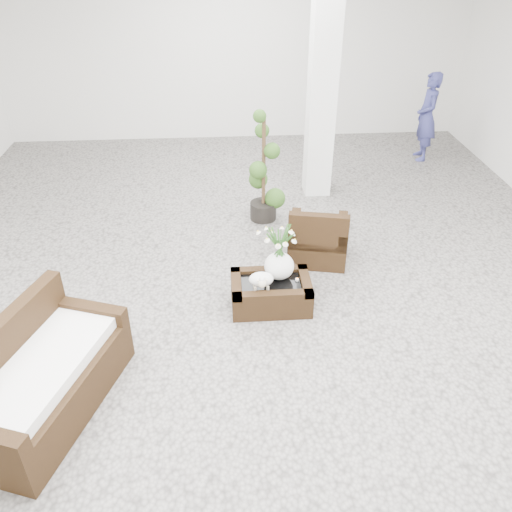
{
  "coord_description": "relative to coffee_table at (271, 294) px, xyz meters",
  "views": [
    {
      "loc": [
        -0.36,
        -5.03,
        3.77
      ],
      "look_at": [
        0.0,
        -0.1,
        0.62
      ],
      "focal_mm": 36.96,
      "sensor_mm": 36.0,
      "label": 1
    }
  ],
  "objects": [
    {
      "name": "loveseat",
      "position": [
        -2.14,
        -1.38,
        0.29
      ],
      "size": [
        1.33,
        1.87,
        0.9
      ],
      "primitive_type": "cube",
      "rotation": [
        0.0,
        0.0,
        1.23
      ],
      "color": "#33200F",
      "rests_on": "ground"
    },
    {
      "name": "tealight",
      "position": [
        0.3,
        0.02,
        0.17
      ],
      "size": [
        0.04,
        0.04,
        0.03
      ],
      "primitive_type": "cylinder",
      "color": "white",
      "rests_on": "coffee_table"
    },
    {
      "name": "ground",
      "position": [
        -0.16,
        0.19,
        -0.16
      ],
      "size": [
        11.0,
        11.0,
        0.0
      ],
      "primitive_type": "plane",
      "color": "gray",
      "rests_on": "ground"
    },
    {
      "name": "topiary",
      "position": [
        0.09,
        2.11,
        0.66
      ],
      "size": [
        0.43,
        0.43,
        1.63
      ],
      "primitive_type": null,
      "color": "#294B18",
      "rests_on": "ground"
    },
    {
      "name": "planter_narcissus",
      "position": [
        0.1,
        0.1,
        0.56
      ],
      "size": [
        0.44,
        0.44,
        0.8
      ],
      "primitive_type": null,
      "color": "white",
      "rests_on": "coffee_table"
    },
    {
      "name": "shopper",
      "position": [
        3.23,
        4.26,
        0.63
      ],
      "size": [
        0.43,
        0.61,
        1.58
      ],
      "primitive_type": "imported",
      "rotation": [
        0.0,
        0.0,
        -1.67
      ],
      "color": "navy",
      "rests_on": "ground"
    },
    {
      "name": "column",
      "position": [
        1.04,
        2.99,
        1.59
      ],
      "size": [
        0.4,
        0.4,
        3.5
      ],
      "primitive_type": "cube",
      "color": "white",
      "rests_on": "ground"
    },
    {
      "name": "armchair",
      "position": [
        0.71,
        0.99,
        0.24
      ],
      "size": [
        0.87,
        0.85,
        0.79
      ],
      "primitive_type": "cube",
      "rotation": [
        0.0,
        0.0,
        2.93
      ],
      "color": "#33200F",
      "rests_on": "ground"
    },
    {
      "name": "sheep_figurine",
      "position": [
        -0.12,
        -0.1,
        0.26
      ],
      "size": [
        0.28,
        0.23,
        0.21
      ],
      "primitive_type": "ellipsoid",
      "color": "white",
      "rests_on": "coffee_table"
    },
    {
      "name": "coffee_table",
      "position": [
        0.0,
        0.0,
        0.0
      ],
      "size": [
        0.9,
        0.6,
        0.31
      ],
      "primitive_type": "cube",
      "color": "#33200F",
      "rests_on": "ground"
    }
  ]
}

